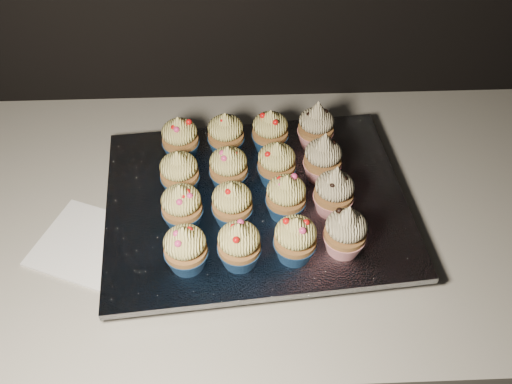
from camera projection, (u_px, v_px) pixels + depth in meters
cabinet at (174, 345)px, 1.30m from camera, size 2.40×0.60×0.86m
worktop at (146, 215)px, 0.97m from camera, size 2.44×0.64×0.04m
napkin at (86, 243)px, 0.90m from camera, size 0.19×0.19×0.00m
baking_tray at (256, 208)px, 0.94m from camera, size 0.47×0.38×0.02m
foil_lining at (256, 201)px, 0.93m from camera, size 0.51×0.42×0.01m
cupcake_0 at (186, 249)px, 0.80m from camera, size 0.06×0.06×0.08m
cupcake_1 at (239, 245)px, 0.81m from camera, size 0.06×0.06×0.08m
cupcake_2 at (295, 239)px, 0.82m from camera, size 0.06×0.06×0.08m
cupcake_3 at (345, 231)px, 0.82m from camera, size 0.06×0.06×0.10m
cupcake_4 at (182, 207)px, 0.86m from camera, size 0.06×0.06×0.08m
cupcake_5 at (232, 204)px, 0.86m from camera, size 0.06×0.06×0.08m
cupcake_6 at (286, 197)px, 0.87m from camera, size 0.06×0.06×0.08m
cupcake_7 at (334, 192)px, 0.88m from camera, size 0.06×0.06×0.10m
cupcake_8 at (180, 173)px, 0.91m from camera, size 0.06×0.06×0.08m
cupcake_9 at (229, 168)px, 0.92m from camera, size 0.06×0.06×0.08m
cupcake_10 at (277, 164)px, 0.92m from camera, size 0.06×0.06×0.08m
cupcake_11 at (323, 159)px, 0.93m from camera, size 0.06×0.06×0.10m
cupcake_12 at (180, 139)px, 0.96m from camera, size 0.06×0.06×0.08m
cupcake_13 at (226, 135)px, 0.97m from camera, size 0.06×0.06×0.08m
cupcake_14 at (270, 132)px, 0.98m from camera, size 0.06×0.06×0.08m
cupcake_15 at (316, 127)px, 0.98m from camera, size 0.06×0.06×0.10m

